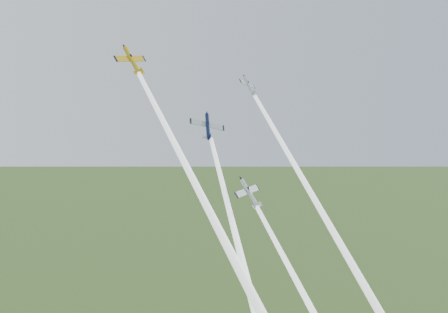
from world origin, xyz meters
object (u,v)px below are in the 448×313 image
at_px(plane_yellow, 132,60).
at_px(plane_silver_low, 249,193).
at_px(plane_navy, 208,126).
at_px(plane_silver_right, 249,85).

height_order(plane_yellow, plane_silver_low, plane_yellow).
distance_m(plane_navy, plane_silver_low, 18.78).
distance_m(plane_navy, plane_silver_right, 18.91).
height_order(plane_silver_right, plane_silver_low, plane_silver_right).
height_order(plane_yellow, plane_navy, plane_yellow).
bearing_deg(plane_navy, plane_silver_low, -67.20).
xyz_separation_m(plane_navy, plane_silver_low, (2.37, -12.28, -14.02)).
bearing_deg(plane_yellow, plane_navy, -27.12).
bearing_deg(plane_silver_right, plane_yellow, 163.47).
bearing_deg(plane_silver_right, plane_silver_low, -147.89).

